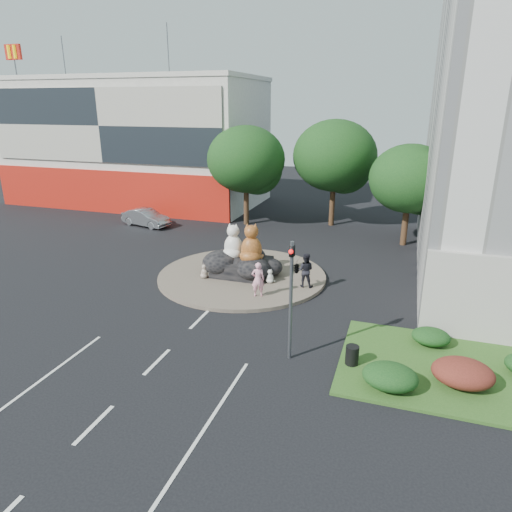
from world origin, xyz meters
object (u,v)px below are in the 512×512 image
Objects in this scene: kitten_calico at (204,271)px; pedestrian_pink at (258,279)px; cat_white at (233,241)px; litter_bin at (352,355)px; kitten_white at (270,276)px; pedestrian_dark at (305,270)px; cat_tabby at (251,243)px; parked_car at (146,218)px.

pedestrian_pink reaches higher than kitten_calico.
cat_white is 11.44m from litter_bin.
kitten_calico is (-1.31, -1.37, -1.56)m from cat_white.
kitten_white reaches higher than litter_bin.
cat_white is at bearing 75.01° from kitten_calico.
pedestrian_dark reaches higher than kitten_calico.
cat_tabby reaches higher than kitten_calico.
parked_car is at bearing 139.49° from litter_bin.
pedestrian_pink reaches higher than parked_car.
parked_car is at bearing -33.22° from pedestrian_dark.
pedestrian_pink is 7.52m from litter_bin.
parked_car is (-13.84, 9.50, 0.12)m from kitten_white.
pedestrian_pink is 0.98× the size of pedestrian_dark.
cat_white is at bearing -113.72° from parked_car.
cat_white reaches higher than litter_bin.
cat_white reaches higher than pedestrian_pink.
cat_white is 0.49× the size of parked_car.
kitten_calico is (-2.56, -1.05, -1.65)m from cat_tabby.
cat_tabby reaches higher than kitten_white.
kitten_white is 16.79m from parked_car.
cat_tabby is at bearing -111.85° from parked_car.
cat_white is at bearing 154.83° from cat_tabby.
parked_car is (-11.29, 8.61, -1.46)m from cat_white.
pedestrian_dark is (2.02, 0.07, 0.56)m from kitten_white.
pedestrian_pink is (2.51, -2.92, -1.04)m from cat_white.
litter_bin is (5.57, -5.02, -0.63)m from pedestrian_pink.
parked_car is at bearing 103.73° from kitten_white.
cat_white reaches higher than kitten_white.
pedestrian_dark is at bearing -39.92° from kitten_white.
kitten_white is (3.87, 0.47, -0.01)m from kitten_calico.
cat_tabby is 1.25× the size of pedestrian_pink.
kitten_calico is 1.09× the size of litter_bin.
pedestrian_pink is at bearing 6.74° from kitten_calico.
cat_tabby is 3.54m from pedestrian_dark.
pedestrian_pink is at bearing -43.15° from cat_white.
kitten_white is 2.09m from pedestrian_pink.
cat_tabby is 3.03× the size of litter_bin.
pedestrian_dark is 7.95m from litter_bin.
pedestrian_pink is (1.26, -2.60, -1.13)m from cat_tabby.
pedestrian_dark is 18.45m from parked_car.
pedestrian_dark is 2.49× the size of litter_bin.
pedestrian_dark is (3.32, -0.51, -1.11)m from cat_tabby.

